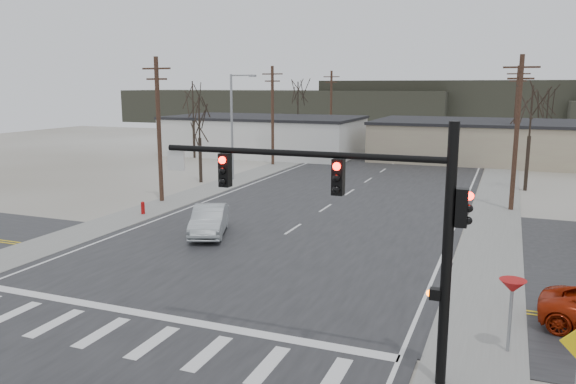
{
  "coord_description": "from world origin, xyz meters",
  "views": [
    {
      "loc": [
        11.12,
        -20.86,
        8.08
      ],
      "look_at": [
        0.53,
        5.89,
        2.6
      ],
      "focal_mm": 35.0,
      "sensor_mm": 36.0,
      "label": 1
    }
  ],
  "objects_px": {
    "traffic_signal_mast": "(376,213)",
    "sedan_crossing": "(209,220)",
    "fire_hydrant": "(143,208)",
    "car_far_a": "(397,149)",
    "car_far_b": "(395,138)"
  },
  "relations": [
    {
      "from": "fire_hydrant",
      "to": "car_far_a",
      "type": "relative_size",
      "value": 0.16
    },
    {
      "from": "traffic_signal_mast",
      "to": "car_far_a",
      "type": "height_order",
      "value": "traffic_signal_mast"
    },
    {
      "from": "sedan_crossing",
      "to": "car_far_a",
      "type": "relative_size",
      "value": 0.89
    },
    {
      "from": "fire_hydrant",
      "to": "sedan_crossing",
      "type": "height_order",
      "value": "sedan_crossing"
    },
    {
      "from": "fire_hydrant",
      "to": "sedan_crossing",
      "type": "relative_size",
      "value": 0.18
    },
    {
      "from": "fire_hydrant",
      "to": "traffic_signal_mast",
      "type": "bearing_deg",
      "value": -38.13
    },
    {
      "from": "traffic_signal_mast",
      "to": "sedan_crossing",
      "type": "distance_m",
      "value": 16.81
    },
    {
      "from": "fire_hydrant",
      "to": "sedan_crossing",
      "type": "xyz_separation_m",
      "value": [
        6.37,
        -2.78,
        0.39
      ]
    },
    {
      "from": "car_far_a",
      "to": "car_far_b",
      "type": "height_order",
      "value": "car_far_a"
    },
    {
      "from": "traffic_signal_mast",
      "to": "sedan_crossing",
      "type": "height_order",
      "value": "traffic_signal_mast"
    },
    {
      "from": "traffic_signal_mast",
      "to": "fire_hydrant",
      "type": "relative_size",
      "value": 10.29
    },
    {
      "from": "fire_hydrant",
      "to": "car_far_a",
      "type": "height_order",
      "value": "car_far_a"
    },
    {
      "from": "car_far_b",
      "to": "sedan_crossing",
      "type": "bearing_deg",
      "value": -100.11
    },
    {
      "from": "sedan_crossing",
      "to": "traffic_signal_mast",
      "type": "bearing_deg",
      "value": -66.01
    },
    {
      "from": "fire_hydrant",
      "to": "car_far_a",
      "type": "xyz_separation_m",
      "value": [
        9.3,
        35.61,
        0.38
      ]
    }
  ]
}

